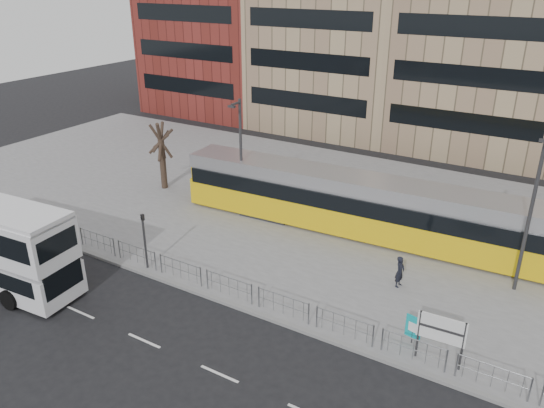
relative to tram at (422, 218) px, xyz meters
The scene contains 13 objects.
ground 11.94m from the tram, 118.50° to the right, with size 120.00×120.00×0.00m, color black.
plaza 6.14m from the tram, 163.69° to the left, with size 64.00×24.00×0.15m, color slate.
kerb 11.88m from the tram, 118.62° to the right, with size 64.00×0.25×0.17m, color gray.
pedestrian_barrier 10.54m from the tram, 110.18° to the right, with size 32.07×0.07×1.10m.
road_markings 15.20m from the tram, 107.85° to the right, with size 62.00×0.12×0.01m, color white.
tram is the anchor object (origin of this frame).
station_sign 10.09m from the tram, 69.35° to the right, with size 1.90×0.18×2.18m.
ad_panel 9.11m from the tram, 75.21° to the right, with size 0.70×0.21×1.32m.
pedestrian 4.85m from the tram, 85.35° to the right, with size 0.60×0.39×1.64m, color black.
traffic_light_west 15.24m from the tram, 139.71° to the right, with size 0.22×0.24×3.10m.
lamp_post_west 11.63m from the tram, behind, with size 0.45×1.04×7.42m.
lamp_post_east 6.38m from the tram, 21.45° to the right, with size 0.45×1.04×8.13m.
bare_tree 18.80m from the tram, behind, with size 4.66×4.66×7.18m.
Camera 1 is at (12.23, -17.00, 14.53)m, focal length 35.00 mm.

